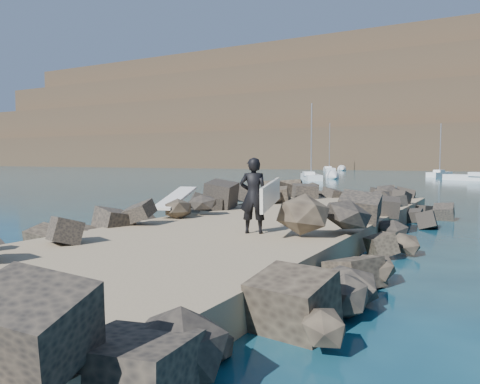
{
  "coord_description": "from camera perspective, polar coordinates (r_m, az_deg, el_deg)",
  "views": [
    {
      "loc": [
        5.93,
        -11.67,
        2.35
      ],
      "look_at": [
        0.0,
        -1.0,
        1.5
      ],
      "focal_mm": 35.0,
      "sensor_mm": 36.0,
      "label": 1
    }
  ],
  "objects": [
    {
      "name": "surfboard_resting",
      "position": [
        14.76,
        -7.85,
        -1.15
      ],
      "size": [
        1.15,
        2.4,
        0.08
      ],
      "primitive_type": "cube",
      "rotation": [
        0.0,
        0.0,
        0.26
      ],
      "color": "white",
      "rests_on": "riprap_left"
    },
    {
      "name": "jetty",
      "position": [
        11.53,
        -2.43,
        -6.26
      ],
      "size": [
        6.0,
        26.0,
        0.6
      ],
      "primitive_type": "cube",
      "color": "#8C7759",
      "rests_on": "ground"
    },
    {
      "name": "surfer_with_board",
      "position": [
        11.02,
        1.94,
        -0.42
      ],
      "size": [
        1.16,
        2.17,
        1.8
      ],
      "color": "black",
      "rests_on": "jetty"
    },
    {
      "name": "sailboat_e",
      "position": [
        95.99,
        10.81,
        2.73
      ],
      "size": [
        4.89,
        8.31,
        9.83
      ],
      "color": "white",
      "rests_on": "ground"
    },
    {
      "name": "riprap_right",
      "position": [
        10.78,
        12.35,
        -6.0
      ],
      "size": [
        2.6,
        22.0,
        1.0
      ],
      "primitive_type": "cube",
      "color": "black",
      "rests_on": "ground"
    },
    {
      "name": "riprap_left",
      "position": [
        13.6,
        -11.82,
        -3.92
      ],
      "size": [
        2.6,
        22.0,
        1.0
      ],
      "primitive_type": "cube",
      "color": "black",
      "rests_on": "ground"
    },
    {
      "name": "ground",
      "position": [
        13.3,
        2.1,
        -6.19
      ],
      "size": [
        800.0,
        800.0,
        0.0
      ],
      "primitive_type": "plane",
      "color": "#0F384C",
      "rests_on": "ground"
    },
    {
      "name": "sailboat_a",
      "position": [
        54.32,
        8.62,
        1.84
      ],
      "size": [
        4.87,
        7.32,
        8.89
      ],
      "color": "white",
      "rests_on": "ground"
    },
    {
      "name": "sailboat_b",
      "position": [
        68.47,
        23.15,
        2.0
      ],
      "size": [
        2.79,
        6.08,
        7.29
      ],
      "color": "white",
      "rests_on": "ground"
    }
  ]
}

